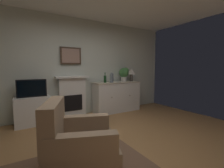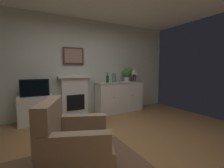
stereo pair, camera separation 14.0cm
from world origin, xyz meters
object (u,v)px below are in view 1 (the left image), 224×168
Objects in this scene: fireplace_unit at (72,97)px; potted_plant_small at (124,73)px; framed_picture at (71,56)px; wine_bottle at (105,79)px; armchair at (77,144)px; vase_decorative at (112,78)px; tv_cabinet at (33,111)px; table_lamp at (131,72)px; sideboard_cabinet at (117,97)px; wine_glass_center at (117,78)px; tv_set at (32,88)px; wine_glass_left at (115,78)px.

potted_plant_small is at bearing -4.68° from fireplace_unit.
potted_plant_small is (1.61, -0.18, -0.48)m from framed_picture.
fireplace_unit is at bearing 165.78° from wine_bottle.
wine_bottle is 0.28× the size of armchair.
vase_decorative is 0.37× the size of tv_cabinet.
table_lamp is 3.42m from armchair.
armchair is at bearing -135.42° from potted_plant_small.
tv_cabinet is (-1.86, 0.06, -0.68)m from wine_bottle.
framed_picture reaches higher than sideboard_cabinet.
framed_picture is at bearing 74.94° from armchair.
tv_cabinet is (-2.33, -0.02, -0.70)m from wine_glass_center.
fireplace_unit is at bearing 168.35° from vase_decorative.
tv_cabinet is 0.73× the size of armchair.
armchair is (-1.75, -2.13, -0.66)m from vase_decorative.
table_lamp reaches higher than vase_decorative.
armchair is (-0.65, -2.40, -1.26)m from framed_picture.
fireplace_unit is 2.45m from armchair.
potted_plant_small is at bearing -6.27° from framed_picture.
wine_bottle is 1.76× the size of wine_glass_center.
sideboard_cabinet is 0.63m from vase_decorative.
wine_bottle is at bearing 179.34° from vase_decorative.
vase_decorative reaches higher than armchair.
armchair is (-0.65, -2.36, -0.17)m from fireplace_unit.
fireplace_unit is at bearing 10.77° from tv_set.
tv_cabinet is at bearing 178.08° from wine_bottle.
potted_plant_small is 3.27m from armchair.
fireplace_unit is at bearing 74.67° from armchair.
framed_picture is 0.73× the size of tv_cabinet.
tv_set is at bearing -179.83° from wine_glass_left.
vase_decorative reaches higher than tv_set.
wine_glass_left is at bearing -172.74° from potted_plant_small.
sideboard_cabinet is (1.32, -0.18, -0.10)m from fireplace_unit.
tv_set is (-0.97, -0.19, 0.31)m from fireplace_unit.
vase_decorative is (-0.25, -0.09, 0.02)m from wine_glass_center.
tv_set is at bearing -178.91° from wine_glass_center.
fireplace_unit is 1.23m from vase_decorative.
potted_plant_small is at bearing 10.56° from vase_decorative.
table_lamp is 0.53m from wine_glass_center.
tv_set is at bearing 98.59° from armchair.
fireplace_unit is 6.67× the size of wine_glass_center.
vase_decorative is 2.09m from tv_set.
vase_decorative reaches higher than tv_cabinet.
framed_picture is at bearing 90.00° from fireplace_unit.
wine_glass_left is at bearing -8.17° from fireplace_unit.
wine_glass_left is (1.25, -0.22, -0.62)m from framed_picture.
fireplace_unit is at bearing -90.00° from framed_picture.
wine_glass_left is 2.96m from armchair.
vase_decorative is 0.27× the size of armchair.
vase_decorative is 0.65× the size of potted_plant_small.
armchair is at bearing -132.07° from wine_glass_center.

